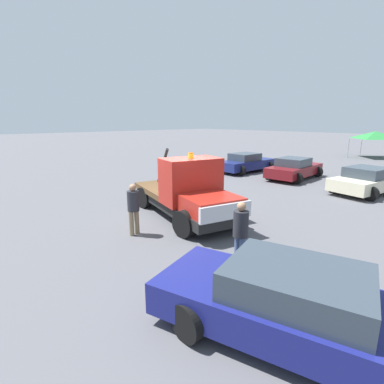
# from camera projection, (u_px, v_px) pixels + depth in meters

# --- Properties ---
(ground_plane) EXTENTS (160.00, 160.00, 0.00)m
(ground_plane) POSITION_uv_depth(u_px,v_px,m) (183.00, 216.00, 11.68)
(ground_plane) COLOR #545459
(tow_truck) EXTENTS (6.02, 3.26, 2.53)m
(tow_truck) POSITION_uv_depth(u_px,v_px,m) (188.00, 194.00, 11.14)
(tow_truck) COLOR black
(tow_truck) RESTS_ON ground
(foreground_car) EXTENTS (5.64, 3.40, 1.34)m
(foreground_car) POSITION_uv_depth(u_px,v_px,m) (308.00, 310.00, 4.86)
(foreground_car) COLOR navy
(foreground_car) RESTS_ON ground
(person_near_truck) EXTENTS (0.38, 0.38, 1.72)m
(person_near_truck) POSITION_uv_depth(u_px,v_px,m) (241.00, 230.00, 7.42)
(person_near_truck) COLOR #475B84
(person_near_truck) RESTS_ON ground
(person_at_hood) EXTENTS (0.38, 0.38, 1.69)m
(person_at_hood) POSITION_uv_depth(u_px,v_px,m) (133.00, 206.00, 9.55)
(person_at_hood) COLOR #847051
(person_at_hood) RESTS_ON ground
(parked_car_navy) EXTENTS (2.48, 4.62, 1.34)m
(parked_car_navy) POSITION_uv_depth(u_px,v_px,m) (246.00, 163.00, 21.38)
(parked_car_navy) COLOR navy
(parked_car_navy) RESTS_ON ground
(parked_car_maroon) EXTENTS (2.68, 4.61, 1.34)m
(parked_car_maroon) POSITION_uv_depth(u_px,v_px,m) (294.00, 169.00, 18.87)
(parked_car_maroon) COLOR maroon
(parked_car_maroon) RESTS_ON ground
(parked_car_cream) EXTENTS (2.93, 4.69, 1.34)m
(parked_car_cream) POSITION_uv_depth(u_px,v_px,m) (368.00, 180.00, 15.19)
(parked_car_cream) COLOR beige
(parked_car_cream) RESTS_ON ground
(canopy_tent_green) EXTENTS (3.50, 3.50, 2.55)m
(canopy_tent_green) POSITION_uv_depth(u_px,v_px,m) (375.00, 135.00, 28.98)
(canopy_tent_green) COLOR #9E9EA3
(canopy_tent_green) RESTS_ON ground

